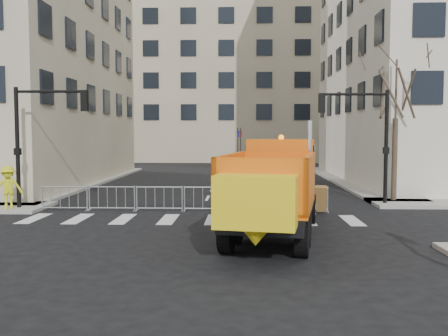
{
  "coord_description": "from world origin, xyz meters",
  "views": [
    {
      "loc": [
        1.81,
        -13.92,
        3.4
      ],
      "look_at": [
        1.21,
        2.5,
        2.25
      ],
      "focal_mm": 40.0,
      "sensor_mm": 36.0,
      "label": 1
    }
  ],
  "objects_px": {
    "worker": "(8,187)",
    "cop_b": "(285,190)",
    "plow_truck": "(274,186)",
    "newspaper_box": "(265,190)",
    "cop_a": "(304,191)",
    "cop_c": "(309,194)"
  },
  "relations": [
    {
      "from": "worker",
      "to": "cop_b",
      "type": "bearing_deg",
      "value": -22.87
    },
    {
      "from": "plow_truck",
      "to": "newspaper_box",
      "type": "bearing_deg",
      "value": 9.79
    },
    {
      "from": "cop_a",
      "to": "worker",
      "type": "bearing_deg",
      "value": 3.15
    },
    {
      "from": "worker",
      "to": "newspaper_box",
      "type": "bearing_deg",
      "value": -10.1
    },
    {
      "from": "cop_a",
      "to": "cop_c",
      "type": "bearing_deg",
      "value": -176.52
    },
    {
      "from": "cop_b",
      "to": "cop_c",
      "type": "relative_size",
      "value": 1.17
    },
    {
      "from": "cop_b",
      "to": "cop_a",
      "type": "bearing_deg",
      "value": -179.56
    },
    {
      "from": "cop_c",
      "to": "newspaper_box",
      "type": "bearing_deg",
      "value": -81.55
    },
    {
      "from": "newspaper_box",
      "to": "worker",
      "type": "bearing_deg",
      "value": -167.74
    },
    {
      "from": "plow_truck",
      "to": "cop_b",
      "type": "xyz_separation_m",
      "value": [
        0.78,
        4.83,
        -0.69
      ]
    },
    {
      "from": "plow_truck",
      "to": "cop_c",
      "type": "xyz_separation_m",
      "value": [
        1.78,
        4.83,
        -0.83
      ]
    },
    {
      "from": "cop_a",
      "to": "newspaper_box",
      "type": "xyz_separation_m",
      "value": [
        -1.52,
        2.54,
        -0.28
      ]
    },
    {
      "from": "cop_a",
      "to": "newspaper_box",
      "type": "height_order",
      "value": "cop_a"
    },
    {
      "from": "cop_a",
      "to": "cop_c",
      "type": "height_order",
      "value": "cop_a"
    },
    {
      "from": "cop_b",
      "to": "cop_c",
      "type": "distance_m",
      "value": 1.01
    },
    {
      "from": "cop_a",
      "to": "worker",
      "type": "height_order",
      "value": "worker"
    },
    {
      "from": "cop_c",
      "to": "worker",
      "type": "distance_m",
      "value": 12.9
    },
    {
      "from": "cop_a",
      "to": "cop_b",
      "type": "xyz_separation_m",
      "value": [
        -0.8,
        0.0,
        0.03
      ]
    },
    {
      "from": "plow_truck",
      "to": "worker",
      "type": "xyz_separation_m",
      "value": [
        -11.11,
        4.91,
        -0.63
      ]
    },
    {
      "from": "worker",
      "to": "newspaper_box",
      "type": "height_order",
      "value": "worker"
    },
    {
      "from": "cop_a",
      "to": "newspaper_box",
      "type": "relative_size",
      "value": 1.79
    },
    {
      "from": "plow_truck",
      "to": "cop_a",
      "type": "height_order",
      "value": "plow_truck"
    }
  ]
}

